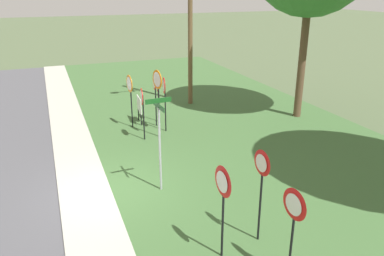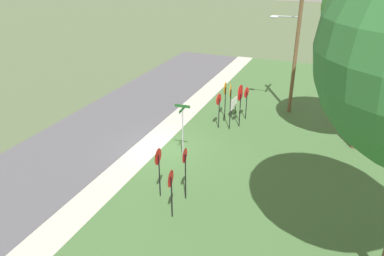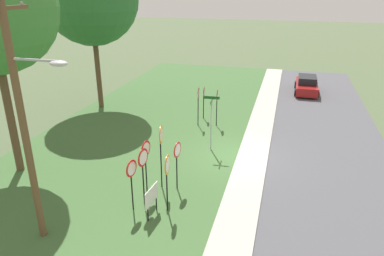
{
  "view_description": "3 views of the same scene",
  "coord_description": "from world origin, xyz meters",
  "views": [
    {
      "loc": [
        11.04,
        -1.48,
        6.18
      ],
      "look_at": [
        -0.68,
        3.04,
        1.53
      ],
      "focal_mm": 35.91,
      "sensor_mm": 36.0,
      "label": 1
    },
    {
      "loc": [
        16.68,
        8.51,
        9.93
      ],
      "look_at": [
        0.42,
        2.01,
        1.83
      ],
      "focal_mm": 34.96,
      "sensor_mm": 36.0,
      "label": 2
    },
    {
      "loc": [
        -17.16,
        -2.15,
        8.48
      ],
      "look_at": [
        -0.82,
        2.23,
        1.75
      ],
      "focal_mm": 33.82,
      "sensor_mm": 36.0,
      "label": 3
    }
  ],
  "objects": [
    {
      "name": "ground_plane",
      "position": [
        0.0,
        0.0,
        0.0
      ],
      "size": [
        160.0,
        160.0,
        0.0
      ],
      "primitive_type": "plane",
      "color": "#4C5B3D"
    },
    {
      "name": "road_asphalt",
      "position": [
        0.0,
        -4.8,
        0.01
      ],
      "size": [
        44.0,
        6.4,
        0.01
      ],
      "primitive_type": "cube",
      "color": "#4C4C51",
      "rests_on": "ground_plane"
    },
    {
      "name": "sidewalk_strip",
      "position": [
        0.0,
        -0.8,
        0.03
      ],
      "size": [
        44.0,
        1.6,
        0.06
      ],
      "primitive_type": "cube",
      "color": "#ADAA9E",
      "rests_on": "ground_plane"
    },
    {
      "name": "grass_median",
      "position": [
        0.0,
        6.0,
        0.02
      ],
      "size": [
        44.0,
        12.0,
        0.04
      ],
      "primitive_type": "cube",
      "color": "#3D6033",
      "rests_on": "ground_plane"
    },
    {
      "name": "stop_sign_near_left",
      "position": [
        -5.34,
        3.02,
        1.85
      ],
      "size": [
        0.75,
        0.13,
        2.48
      ],
      "rotation": [
        0.0,
        0.0,
        -0.13
      ],
      "color": "black",
      "rests_on": "grass_median"
    },
    {
      "name": "stop_sign_near_right",
      "position": [
        -3.92,
        2.76,
        2.2
      ],
      "size": [
        0.78,
        0.17,
        2.93
      ],
      "rotation": [
        0.0,
        0.0,
        0.19
      ],
      "color": "black",
      "rests_on": "grass_median"
    },
    {
      "name": "stop_sign_far_left",
      "position": [
        -5.57,
        1.94,
        1.83
      ],
      "size": [
        0.78,
        0.12,
        2.45
      ],
      "rotation": [
        0.0,
        0.0,
        0.1
      ],
      "color": "black",
      "rests_on": "grass_median"
    },
    {
      "name": "stop_sign_far_center",
      "position": [
        -4.53,
        3.23,
        1.82
      ],
      "size": [
        0.7,
        0.13,
        2.45
      ],
      "rotation": [
        0.0,
        0.0,
        -0.15
      ],
      "color": "black",
      "rests_on": "grass_median"
    },
    {
      "name": "stop_sign_far_right",
      "position": [
        -3.86,
        2.07,
        1.66
      ],
      "size": [
        0.7,
        0.12,
        2.24
      ],
      "rotation": [
        0.0,
        0.0,
        -0.13
      ],
      "color": "black",
      "rests_on": "grass_median"
    },
    {
      "name": "stop_sign_center_tall",
      "position": [
        -5.86,
        3.3,
        1.63
      ],
      "size": [
        0.69,
        0.14,
        2.2
      ],
      "rotation": [
        0.0,
        0.0,
        -0.16
      ],
      "color": "black",
      "rests_on": "grass_median"
    },
    {
      "name": "yield_sign_near_left",
      "position": [
        3.9,
        3.06,
        1.89
      ],
      "size": [
        0.65,
        0.11,
        2.5
      ],
      "rotation": [
        0.0,
        0.0,
        0.07
      ],
      "color": "black",
      "rests_on": "grass_median"
    },
    {
      "name": "yield_sign_near_right",
      "position": [
        5.29,
        3.03,
        1.67
      ],
      "size": [
        0.72,
        0.12,
        2.2
      ],
      "rotation": [
        0.0,
        0.0,
        0.11
      ],
      "color": "black",
      "rests_on": "grass_median"
    },
    {
      "name": "yield_sign_far_left",
      "position": [
        4.15,
        1.91,
        1.83
      ],
      "size": [
        0.75,
        0.11,
        2.39
      ],
      "rotation": [
        0.0,
        0.0,
        0.07
      ],
      "color": "black",
      "rests_on": "grass_median"
    },
    {
      "name": "street_name_post",
      "position": [
        0.51,
        1.52,
        1.84
      ],
      "size": [
        0.96,
        0.82,
        3.04
      ],
      "rotation": [
        0.0,
        0.0,
        0.06
      ],
      "color": "#9EA0A8",
      "rests_on": "grass_median"
    },
    {
      "name": "utility_pole",
      "position": [
        -8.18,
        5.71,
        4.82
      ],
      "size": [
        2.1,
        2.01,
        8.87
      ],
      "color": "brown",
      "rests_on": "grass_median"
    },
    {
      "name": "notice_board",
      "position": [
        -6.05,
        2.43,
        0.87
      ],
      "size": [
        1.1,
        0.11,
        1.25
      ],
      "rotation": [
        0.0,
        0.0,
        -0.08
      ],
      "color": "black",
      "rests_on": "grass_median"
    },
    {
      "name": "parked_sedan_distant",
      "position": [
        13.75,
        -3.81,
        0.64
      ],
      "size": [
        4.27,
        1.91,
        1.39
      ],
      "rotation": [
        0.0,
        0.0,
        -0.0
      ],
      "color": "maroon",
      "rests_on": "road_asphalt"
    }
  ]
}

